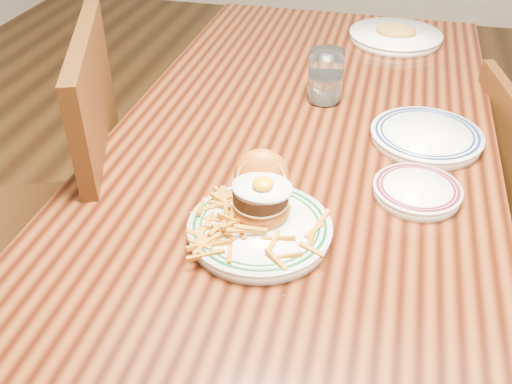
% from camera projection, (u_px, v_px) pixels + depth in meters
% --- Properties ---
extents(floor, '(6.00, 6.00, 0.00)m').
position_uv_depth(floor, '(293.00, 338.00, 1.76)').
color(floor, black).
rests_on(floor, ground).
extents(table, '(0.85, 1.60, 0.75)m').
position_uv_depth(table, '(303.00, 158.00, 1.37)').
color(table, black).
rests_on(table, floor).
extents(chair_left, '(0.60, 0.60, 0.99)m').
position_uv_depth(chair_left, '(60.00, 222.00, 1.38)').
color(chair_left, '#3D220C').
rests_on(chair_left, floor).
extents(main_plate, '(0.25, 0.27, 0.12)m').
position_uv_depth(main_plate, '(260.00, 215.00, 1.00)').
color(main_plate, white).
rests_on(main_plate, table).
extents(side_plate, '(0.17, 0.17, 0.03)m').
position_uv_depth(side_plate, '(417.00, 190.00, 1.09)').
color(side_plate, white).
rests_on(side_plate, table).
extents(rear_plate, '(0.24, 0.24, 0.03)m').
position_uv_depth(rear_plate, '(426.00, 136.00, 1.25)').
color(rear_plate, white).
rests_on(rear_plate, table).
extents(water_glass, '(0.09, 0.09, 0.13)m').
position_uv_depth(water_glass, '(325.00, 79.00, 1.39)').
color(water_glass, white).
rests_on(water_glass, table).
extents(far_plate, '(0.28, 0.28, 0.05)m').
position_uv_depth(far_plate, '(395.00, 36.00, 1.73)').
color(far_plate, white).
rests_on(far_plate, table).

